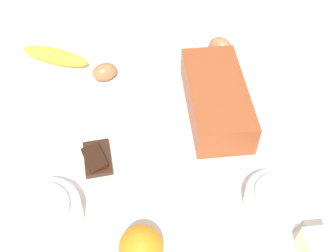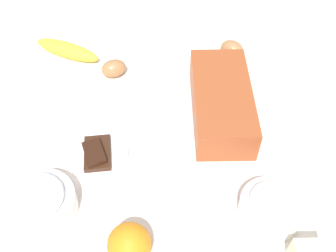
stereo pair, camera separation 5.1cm
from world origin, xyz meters
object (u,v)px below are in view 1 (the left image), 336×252
at_px(banana, 56,56).
at_px(egg_beside_bowl, 222,46).
at_px(orange_fruit, 143,247).
at_px(chocolate_plate, 100,160).
at_px(flour_bowl, 279,198).
at_px(sugar_bowl, 45,212).
at_px(loaf_pan, 218,98).
at_px(egg_near_butter, 106,72).

height_order(banana, egg_beside_bowl, egg_beside_bowl).
distance_m(orange_fruit, egg_beside_bowl, 0.61).
relative_size(banana, chocolate_plate, 1.46).
height_order(flour_bowl, sugar_bowl, sugar_bowl).
relative_size(loaf_pan, banana, 1.53).
bearing_deg(orange_fruit, chocolate_plate, -154.01).
xyz_separation_m(loaf_pan, banana, (-0.18, -0.41, -0.02)).
xyz_separation_m(flour_bowl, egg_beside_bowl, (-0.47, -0.06, -0.01)).
relative_size(flour_bowl, orange_fruit, 1.54).
height_order(loaf_pan, chocolate_plate, loaf_pan).
bearing_deg(banana, orange_fruit, 24.70).
height_order(banana, orange_fruit, orange_fruit).
relative_size(orange_fruit, chocolate_plate, 0.61).
xyz_separation_m(loaf_pan, egg_beside_bowl, (-0.21, 0.03, -0.02)).
xyz_separation_m(sugar_bowl, egg_beside_bowl, (-0.50, 0.38, -0.01)).
height_order(loaf_pan, orange_fruit, loaf_pan).
bearing_deg(sugar_bowl, flour_bowl, 93.81).
bearing_deg(flour_bowl, loaf_pan, -159.95).
bearing_deg(loaf_pan, egg_near_butter, -118.14).
bearing_deg(sugar_bowl, chocolate_plate, 148.09).
xyz_separation_m(orange_fruit, egg_beside_bowl, (-0.58, 0.19, -0.02)).
height_order(loaf_pan, banana, loaf_pan).
xyz_separation_m(sugar_bowl, chocolate_plate, (-0.14, 0.08, -0.02)).
relative_size(sugar_bowl, chocolate_plate, 1.11).
height_order(orange_fruit, egg_near_butter, orange_fruit).
xyz_separation_m(egg_near_butter, egg_beside_bowl, (-0.10, 0.30, 0.00)).
bearing_deg(loaf_pan, sugar_bowl, -55.96).
bearing_deg(egg_near_butter, banana, -115.72).
bearing_deg(orange_fruit, flour_bowl, 111.63).
distance_m(loaf_pan, egg_beside_bowl, 0.22).
bearing_deg(orange_fruit, sugar_bowl, -111.17).
bearing_deg(egg_beside_bowl, flour_bowl, 7.79).
bearing_deg(egg_beside_bowl, chocolate_plate, -38.70).
bearing_deg(chocolate_plate, loaf_pan, 120.13).
bearing_deg(flour_bowl, orange_fruit, -68.37).
distance_m(sugar_bowl, chocolate_plate, 0.16).
bearing_deg(egg_near_butter, flour_bowl, 44.59).
bearing_deg(sugar_bowl, egg_near_butter, 169.29).
height_order(sugar_bowl, orange_fruit, orange_fruit).
bearing_deg(flour_bowl, sugar_bowl, -86.19).
bearing_deg(loaf_pan, banana, -119.25).
relative_size(sugar_bowl, egg_near_butter, 2.25).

